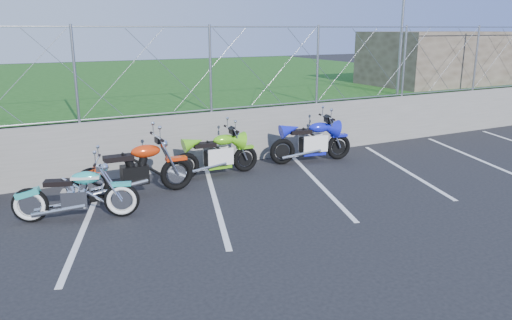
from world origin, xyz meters
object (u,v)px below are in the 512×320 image
sportbike_blue (312,143)px  cruiser_turquoise (78,196)px  sportbike_green (217,156)px  naked_orange (137,171)px

sportbike_blue → cruiser_turquoise: bearing=-157.4°
cruiser_turquoise → sportbike_green: bearing=40.3°
cruiser_turquoise → sportbike_blue: sportbike_blue is taller
naked_orange → sportbike_blue: size_ratio=1.10×
cruiser_turquoise → sportbike_blue: (5.75, 1.34, 0.06)m
sportbike_green → sportbike_blue: (2.54, -0.00, 0.03)m
sportbike_green → sportbike_blue: sportbike_blue is taller
sportbike_green → cruiser_turquoise: bearing=-155.7°
cruiser_turquoise → sportbike_blue: bearing=30.6°
naked_orange → sportbike_green: 2.05m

